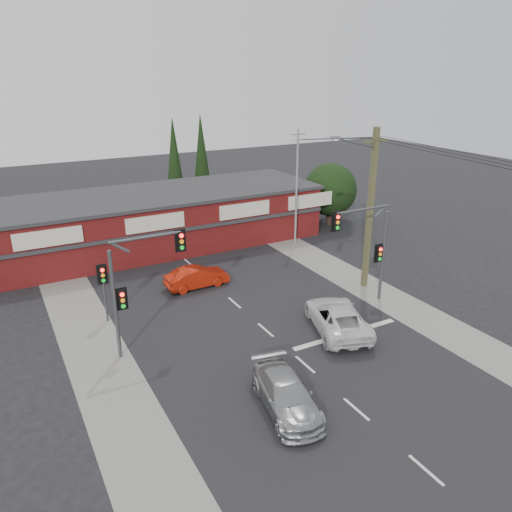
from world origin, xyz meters
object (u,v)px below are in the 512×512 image
white_suv (337,317)px  utility_pole (369,205)px  silver_suv (286,395)px  shop_building (153,220)px  red_sedan (197,277)px

white_suv → utility_pole: utility_pole is taller
silver_suv → shop_building: 22.32m
red_sedan → utility_pole: size_ratio=0.41×
shop_building → utility_pole: bearing=-56.2°
white_suv → silver_suv: (-5.90, -4.37, -0.07)m
silver_suv → shop_building: shop_building is taller
white_suv → red_sedan: bearing=-44.3°
white_suv → red_sedan: 9.87m
silver_suv → utility_pole: utility_pole is taller
silver_suv → red_sedan: size_ratio=1.16×
silver_suv → white_suv: bearing=47.4°
white_suv → red_sedan: (-4.43, 8.82, -0.08)m
shop_building → utility_pole: size_ratio=2.73×
red_sedan → utility_pole: bearing=-119.7°
white_suv → silver_suv: white_suv is taller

